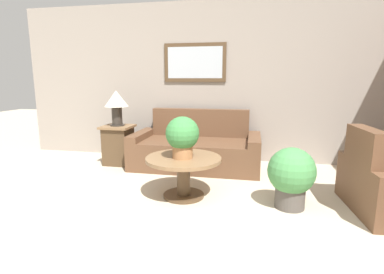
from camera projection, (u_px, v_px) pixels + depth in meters
name	position (u px, v px, depth m)	size (l,w,h in m)	color
ground_plane	(186.00, 271.00, 2.15)	(20.00, 20.00, 0.00)	#BCAD93
wall_back	(227.00, 82.00, 4.93)	(7.25, 0.09, 2.60)	gray
couch_main	(196.00, 149.00, 4.68)	(1.95, 0.95, 0.88)	brown
coffee_table	(184.00, 168.00, 3.46)	(0.87, 0.87, 0.48)	#4C3823
side_table	(118.00, 144.00, 4.83)	(0.47, 0.47, 0.63)	#4C3823
table_lamp	(116.00, 102.00, 4.70)	(0.37, 0.37, 0.56)	#2D2823
potted_plant_on_table	(182.00, 136.00, 3.35)	(0.38, 0.38, 0.47)	#9E6B42
potted_plant_floor	(291.00, 175.00, 3.15)	(0.50, 0.50, 0.66)	#4C4742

